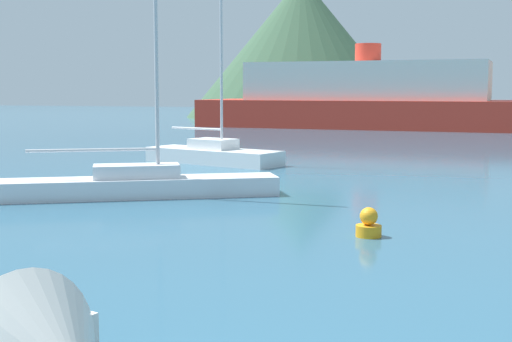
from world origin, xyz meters
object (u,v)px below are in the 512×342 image
(sailboat_outer, at_px, (137,183))
(buoy_marker, at_px, (369,225))
(sailboat_inner, at_px, (213,153))
(ferry_distant, at_px, (367,99))

(sailboat_outer, height_order, buoy_marker, sailboat_outer)
(sailboat_inner, xyz_separation_m, ferry_distant, (1.61, 32.64, 2.02))
(sailboat_inner, distance_m, buoy_marker, 16.77)
(sailboat_outer, relative_size, ferry_distant, 0.33)
(sailboat_inner, height_order, ferry_distant, sailboat_inner)
(sailboat_inner, distance_m, ferry_distant, 32.75)
(ferry_distant, xyz_separation_m, buoy_marker, (7.73, -46.57, -2.22))
(buoy_marker, bearing_deg, sailboat_inner, 123.84)
(buoy_marker, bearing_deg, ferry_distant, 99.42)
(sailboat_inner, bearing_deg, ferry_distant, 104.28)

